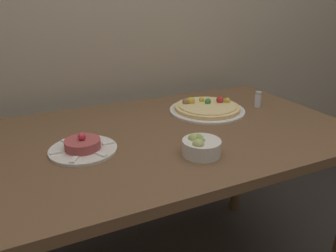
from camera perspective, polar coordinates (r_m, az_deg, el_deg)
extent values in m
cube|color=brown|center=(1.27, 0.91, -1.46)|extent=(1.36, 0.85, 0.03)
cylinder|color=brown|center=(1.67, -25.32, -12.96)|extent=(0.06, 0.06, 0.76)
cylinder|color=brown|center=(2.02, 12.27, -5.02)|extent=(0.06, 0.06, 0.76)
cylinder|color=silver|center=(1.47, 6.81, 2.72)|extent=(0.33, 0.33, 0.01)
cylinder|color=#E5C17F|center=(1.47, 6.83, 3.19)|extent=(0.29, 0.29, 0.02)
cylinder|color=beige|center=(1.46, 6.85, 3.57)|extent=(0.25, 0.25, 0.01)
sphere|color=black|center=(1.54, 8.97, 4.74)|extent=(0.02, 0.02, 0.02)
sphere|color=#B22D23|center=(1.51, 9.05, 4.50)|extent=(0.03, 0.03, 0.03)
sphere|color=gold|center=(1.51, 5.87, 4.60)|extent=(0.02, 0.02, 0.02)
sphere|color=#387F33|center=(1.48, 6.96, 4.25)|extent=(0.03, 0.03, 0.03)
sphere|color=gold|center=(1.48, 4.01, 4.40)|extent=(0.03, 0.03, 0.03)
sphere|color=gold|center=(1.51, 10.28, 4.37)|extent=(0.03, 0.03, 0.03)
sphere|color=#997047|center=(1.47, 3.07, 4.28)|extent=(0.03, 0.03, 0.03)
cylinder|color=silver|center=(1.13, -14.55, -4.02)|extent=(0.23, 0.23, 0.01)
cylinder|color=#A84747|center=(1.12, -14.65, -3.07)|extent=(0.12, 0.12, 0.03)
sphere|color=#E0384C|center=(1.11, -14.79, -1.74)|extent=(0.03, 0.03, 0.03)
cube|color=white|center=(1.14, -10.38, -2.92)|extent=(0.04, 0.02, 0.01)
cube|color=white|center=(1.20, -13.31, -1.90)|extent=(0.03, 0.04, 0.01)
cube|color=white|center=(1.19, -17.34, -2.58)|extent=(0.03, 0.04, 0.01)
cube|color=white|center=(1.12, -18.90, -4.39)|extent=(0.04, 0.02, 0.01)
cube|color=white|center=(1.05, -16.06, -5.65)|extent=(0.03, 0.04, 0.01)
cube|color=white|center=(1.07, -11.53, -4.84)|extent=(0.03, 0.04, 0.01)
cylinder|color=silver|center=(1.07, 5.85, -3.73)|extent=(0.13, 0.13, 0.05)
sphere|color=#8EA34C|center=(1.06, 5.87, -2.69)|extent=(0.02, 0.02, 0.02)
sphere|color=#B7BC70|center=(1.03, 5.30, -3.32)|extent=(0.04, 0.04, 0.04)
sphere|color=#A3B25B|center=(1.07, 4.51, -2.31)|extent=(0.04, 0.04, 0.04)
sphere|color=#8EA34C|center=(1.07, 5.23, -2.32)|extent=(0.04, 0.04, 0.04)
cylinder|color=silver|center=(1.57, 15.39, 4.29)|extent=(0.03, 0.03, 0.06)
cylinder|color=#B2B2B7|center=(1.56, 15.52, 5.55)|extent=(0.03, 0.03, 0.01)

